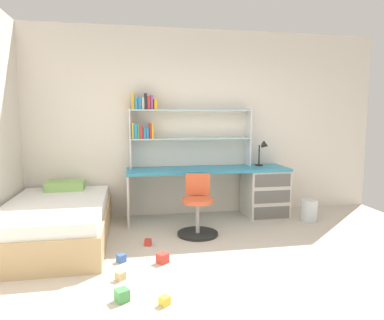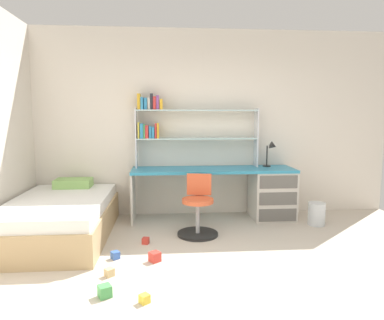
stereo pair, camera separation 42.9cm
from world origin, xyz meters
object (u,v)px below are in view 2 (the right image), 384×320
swivel_chair (198,212)px  toy_block_red_5 (146,241)px  waste_bin (317,214)px  toy_block_green_4 (105,291)px  bookshelf_hutch (176,124)px  desk_lamp (272,150)px  desk (257,190)px  toy_block_natural_1 (109,272)px  bed_platform (60,218)px  toy_block_blue_0 (115,255)px  toy_block_yellow_3 (145,299)px  toy_block_red_2 (155,257)px

swivel_chair → toy_block_red_5: (-0.65, -0.29, -0.26)m
swivel_chair → waste_bin: 1.71m
toy_block_green_4 → waste_bin: bearing=33.7°
swivel_chair → bookshelf_hutch: bearing=106.2°
desk_lamp → desk: bearing=-157.1°
desk_lamp → toy_block_red_5: (-1.84, -1.05, -0.97)m
toy_block_natural_1 → bed_platform: bearing=124.6°
swivel_chair → toy_block_blue_0: (-0.95, -0.70, -0.26)m
toy_block_blue_0 → toy_block_natural_1: (0.00, -0.41, -0.00)m
desk → toy_block_blue_0: bearing=-144.3°
bed_platform → toy_block_red_5: bed_platform is taller
desk → toy_block_green_4: desk is taller
desk → toy_block_yellow_3: desk is taller
toy_block_yellow_3 → desk: bearing=56.0°
desk_lamp → toy_block_blue_0: size_ratio=4.86×
toy_block_blue_0 → toy_block_red_5: (0.30, 0.42, -0.00)m
desk → toy_block_yellow_3: bearing=-124.0°
desk_lamp → waste_bin: bearing=-45.0°
waste_bin → toy_block_red_5: size_ratio=4.23×
swivel_chair → toy_block_red_2: swivel_chair is taller
desk_lamp → waste_bin: 1.11m
toy_block_red_2 → toy_block_natural_1: bearing=-144.1°
swivel_chair → toy_block_red_2: 0.99m
bed_platform → desk: bearing=13.6°
swivel_chair → toy_block_green_4: bearing=-122.0°
swivel_chair → bed_platform: 1.72m
toy_block_red_5 → bed_platform: bearing=164.4°
toy_block_red_2 → toy_block_red_5: bearing=103.4°
toy_block_yellow_3 → toy_block_natural_1: bearing=125.4°
waste_bin → bed_platform: bearing=-175.9°
toy_block_yellow_3 → bed_platform: bearing=124.8°
desk → bookshelf_hutch: bearing=171.0°
bed_platform → waste_bin: bearing=4.1°
toy_block_blue_0 → waste_bin: bearing=19.9°
toy_block_natural_1 → toy_block_yellow_3: size_ratio=1.06×
desk_lamp → toy_block_natural_1: 3.00m
toy_block_red_2 → toy_block_yellow_3: toy_block_red_2 is taller
swivel_chair → toy_block_natural_1: 1.48m
bookshelf_hutch → toy_block_green_4: (-0.69, -2.33, -1.35)m
desk_lamp → toy_block_red_2: (-1.71, -1.56, -0.96)m
bookshelf_hutch → bed_platform: size_ratio=0.94×
toy_block_natural_1 → toy_block_red_2: size_ratio=0.76×
toy_block_natural_1 → toy_block_red_2: (0.42, 0.30, 0.01)m
desk_lamp → swivel_chair: size_ratio=0.50×
waste_bin → toy_block_red_2: 2.46m
desk_lamp → toy_block_natural_1: desk_lamp is taller
bookshelf_hutch → toy_block_natural_1: bearing=-109.9°
toy_block_blue_0 → toy_block_red_2: (0.42, -0.10, 0.01)m
bed_platform → toy_block_red_2: 1.46m
waste_bin → toy_block_red_5: (-2.34, -0.54, -0.12)m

